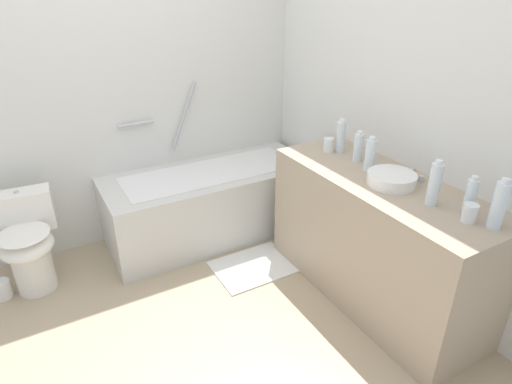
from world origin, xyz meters
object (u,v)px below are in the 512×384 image
water_bottle_1 (358,147)px  drinking_glass_1 (470,213)px  water_bottle_3 (341,137)px  water_bottle_4 (370,155)px  bathtub (212,201)px  sink_faucet (412,174)px  drinking_glass_0 (329,145)px  water_bottle_5 (499,205)px  water_bottle_2 (434,184)px  toilet_paper_roll (2,289)px  sink_basin (392,179)px  bath_mat (254,266)px  water_bottle_0 (470,196)px  toilet (27,242)px

water_bottle_1 → drinking_glass_1: (-0.06, -0.88, -0.05)m
water_bottle_3 → water_bottle_4: bearing=-98.8°
bathtub → sink_faucet: bathtub is taller
drinking_glass_0 → water_bottle_5: bearing=-87.2°
water_bottle_2 → water_bottle_4: bearing=86.8°
toilet_paper_roll → drinking_glass_0: bearing=-15.8°
bathtub → drinking_glass_0: size_ratio=17.68×
water_bottle_2 → drinking_glass_0: 0.89m
sink_basin → bath_mat: sink_basin is taller
water_bottle_1 → water_bottle_5: 0.97m
sink_faucet → drinking_glass_1: bearing=-107.2°
water_bottle_1 → water_bottle_3: (0.01, 0.19, 0.01)m
water_bottle_2 → water_bottle_5: water_bottle_5 is taller
sink_faucet → water_bottle_0: (-0.08, -0.44, 0.06)m
water_bottle_1 → bath_mat: size_ratio=0.35×
bathtub → drinking_glass_1: bathtub is taller
bath_mat → water_bottle_1: bearing=-26.6°
water_bottle_3 → drinking_glass_1: 1.06m
water_bottle_0 → drinking_glass_1: water_bottle_0 is taller
water_bottle_1 → toilet_paper_roll: size_ratio=1.59×
water_bottle_2 → toilet_paper_roll: water_bottle_2 is taller
toilet → bath_mat: (1.40, -0.57, -0.34)m
bathtub → bath_mat: size_ratio=2.91×
sink_basin → water_bottle_5: 0.61m
water_bottle_2 → drinking_glass_1: bearing=-86.1°
water_bottle_3 → water_bottle_4: (-0.05, -0.34, -0.01)m
water_bottle_3 → water_bottle_2: bearing=-95.5°
sink_faucet → water_bottle_2: size_ratio=0.60×
water_bottle_3 → water_bottle_5: 1.16m
water_bottle_3 → bathtub: bearing=133.2°
toilet → sink_faucet: sink_faucet is taller
sink_basin → bathtub: bearing=114.9°
sink_faucet → water_bottle_1: water_bottle_1 is taller
drinking_glass_1 → toilet: bearing=138.1°
water_bottle_0 → water_bottle_4: water_bottle_4 is taller
water_bottle_3 → drinking_glass_1: bearing=-93.6°
drinking_glass_0 → drinking_glass_1: size_ratio=1.00×
toilet → drinking_glass_0: (1.95, -0.65, 0.54)m
sink_faucet → water_bottle_1: 0.39m
drinking_glass_1 → toilet_paper_roll: (-2.16, 1.71, -0.82)m
drinking_glass_0 → bath_mat: (-0.55, 0.08, -0.88)m
drinking_glass_0 → drinking_glass_1: same height
water_bottle_5 → drinking_glass_0: water_bottle_5 is taller
water_bottle_4 → water_bottle_5: 0.82m
bathtub → sink_basin: 1.52m
toilet → bath_mat: toilet is taller
toilet → bathtub: bearing=95.2°
drinking_glass_0 → toilet_paper_roll: (-2.16, 0.61, -0.82)m
sink_basin → water_bottle_2: (-0.00, -0.28, 0.08)m
sink_basin → water_bottle_3: water_bottle_3 is taller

